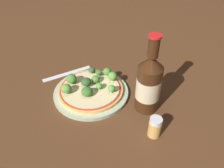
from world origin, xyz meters
TOP-DOWN VIEW (x-y plane):
  - ground_plane at (0.00, 0.00)m, footprint 3.00×3.00m
  - plate at (-0.02, -0.02)m, footprint 0.24×0.24m
  - pizza at (-0.02, -0.02)m, footprint 0.21×0.21m
  - broccoli_floret_0 at (-0.05, 0.04)m, footprint 0.02×0.02m
  - broccoli_floret_1 at (0.05, 0.01)m, footprint 0.02×0.02m
  - broccoli_floret_2 at (-0.07, -0.06)m, footprint 0.03×0.03m
  - broccoli_floret_3 at (-0.04, -0.10)m, footprint 0.03×0.03m
  - broccoli_floret_4 at (-0.03, 0.01)m, footprint 0.03×0.03m
  - broccoli_floret_5 at (-0.03, 0.06)m, footprint 0.03×0.03m
  - broccoli_floret_6 at (0.01, -0.05)m, footprint 0.04×0.04m
  - broccoli_floret_7 at (0.01, -0.01)m, footprint 0.02×0.02m
  - broccoli_floret_8 at (-0.08, 0.03)m, footprint 0.02×0.02m
  - broccoli_floret_9 at (-0.03, -0.03)m, footprint 0.03×0.03m
  - broccoli_floret_10 at (0.00, 0.06)m, footprint 0.03×0.03m
  - beer_bottle at (0.14, 0.07)m, footprint 0.07×0.07m
  - pepper_shaker at (0.23, 0.01)m, footprint 0.03×0.03m
  - fork at (-0.16, -0.03)m, footprint 0.05×0.18m

SIDE VIEW (x-z plane):
  - ground_plane at x=0.00m, z-range 0.00..0.00m
  - fork at x=-0.16m, z-range 0.00..0.00m
  - plate at x=-0.02m, z-range 0.00..0.01m
  - pizza at x=-0.02m, z-range 0.01..0.03m
  - pepper_shaker at x=0.23m, z-range 0.00..0.06m
  - broccoli_floret_7 at x=0.01m, z-range 0.03..0.05m
  - broccoli_floret_4 at x=-0.03m, z-range 0.03..0.05m
  - broccoli_floret_6 at x=0.01m, z-range 0.03..0.05m
  - broccoli_floret_8 at x=-0.08m, z-range 0.03..0.05m
  - broccoli_floret_0 at x=-0.05m, z-range 0.03..0.05m
  - broccoli_floret_1 at x=0.05m, z-range 0.03..0.06m
  - broccoli_floret_9 at x=-0.03m, z-range 0.03..0.06m
  - broccoli_floret_10 at x=0.00m, z-range 0.03..0.06m
  - broccoli_floret_5 at x=-0.03m, z-range 0.03..0.06m
  - broccoli_floret_3 at x=-0.04m, z-range 0.03..0.06m
  - broccoli_floret_2 at x=-0.07m, z-range 0.03..0.06m
  - beer_bottle at x=0.14m, z-range -0.03..0.21m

